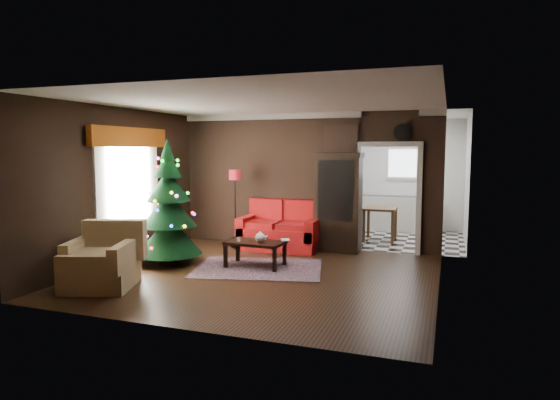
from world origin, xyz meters
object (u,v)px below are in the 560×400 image
(armchair, at_px, (100,257))
(wall_clock, at_px, (402,132))
(teapot, at_px, (260,237))
(coffee_table, at_px, (255,254))
(loveseat, at_px, (280,225))
(floor_lamp, at_px, (235,208))
(kitchen_table, at_px, (380,224))
(curio_cabinet, at_px, (338,204))
(christmas_tree, at_px, (169,206))

(armchair, relative_size, wall_clock, 3.15)
(teapot, bearing_deg, coffee_table, 150.12)
(loveseat, xyz_separation_m, floor_lamp, (-1.00, -0.03, 0.33))
(armchair, bearing_deg, teapot, 27.53)
(coffee_table, height_order, kitchen_table, kitchen_table)
(curio_cabinet, distance_m, teapot, 2.10)
(floor_lamp, height_order, wall_clock, wall_clock)
(wall_clock, bearing_deg, coffee_table, -139.42)
(floor_lamp, height_order, coffee_table, floor_lamp)
(floor_lamp, distance_m, christmas_tree, 1.87)
(teapot, bearing_deg, floor_lamp, 127.23)
(floor_lamp, xyz_separation_m, kitchen_table, (2.80, 1.68, -0.45))
(teapot, height_order, wall_clock, wall_clock)
(curio_cabinet, xyz_separation_m, kitchen_table, (0.65, 1.43, -0.57))
(curio_cabinet, bearing_deg, teapot, -117.40)
(loveseat, height_order, coffee_table, loveseat)
(curio_cabinet, relative_size, teapot, 9.78)
(armchair, bearing_deg, wall_clock, 25.84)
(wall_clock, bearing_deg, teapot, -136.90)
(curio_cabinet, xyz_separation_m, teapot, (-0.95, -1.83, -0.40))
(floor_lamp, distance_m, wall_clock, 3.72)
(wall_clock, bearing_deg, floor_lamp, -172.72)
(teapot, relative_size, wall_clock, 0.61)
(armchair, bearing_deg, coffee_table, 30.50)
(floor_lamp, xyz_separation_m, armchair, (-0.60, -3.46, -0.37))
(curio_cabinet, distance_m, coffee_table, 2.18)
(coffee_table, bearing_deg, floor_lamp, 125.59)
(floor_lamp, bearing_deg, christmas_tree, -104.68)
(loveseat, distance_m, kitchen_table, 2.45)
(armchair, height_order, wall_clock, wall_clock)
(christmas_tree, relative_size, kitchen_table, 2.97)
(floor_lamp, relative_size, wall_clock, 4.97)
(floor_lamp, xyz_separation_m, coffee_table, (1.08, -1.51, -0.60))
(floor_lamp, bearing_deg, teapot, -52.77)
(coffee_table, bearing_deg, armchair, -130.74)
(curio_cabinet, xyz_separation_m, christmas_tree, (-2.62, -2.04, 0.10))
(christmas_tree, bearing_deg, wall_clock, 30.19)
(christmas_tree, relative_size, coffee_table, 2.27)
(floor_lamp, bearing_deg, coffee_table, -54.41)
(armchair, bearing_deg, loveseat, 46.65)
(armchair, xyz_separation_m, coffee_table, (1.68, 1.95, -0.23))
(armchair, bearing_deg, floor_lamp, 61.48)
(curio_cabinet, height_order, kitchen_table, curio_cabinet)
(wall_clock, xyz_separation_m, kitchen_table, (-0.55, 1.25, -2.00))
(loveseat, distance_m, teapot, 1.62)
(christmas_tree, height_order, armchair, christmas_tree)
(kitchen_table, bearing_deg, teapot, -116.12)
(loveseat, xyz_separation_m, kitchen_table, (1.80, 1.65, -0.12))
(christmas_tree, relative_size, armchair, 2.21)
(floor_lamp, relative_size, coffee_table, 1.62)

